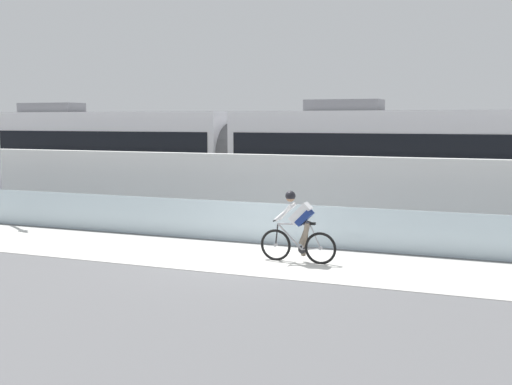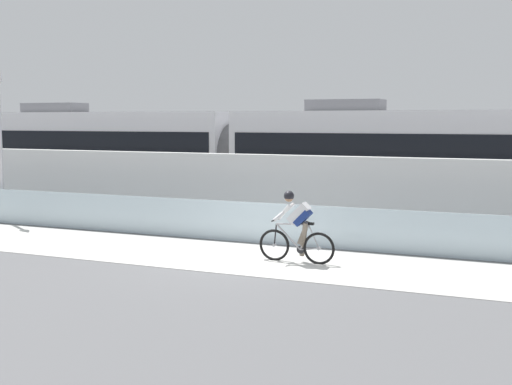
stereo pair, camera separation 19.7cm
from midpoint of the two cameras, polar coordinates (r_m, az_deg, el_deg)
ground_plane at (r=15.07m, az=-1.23°, el=-5.77°), size 200.00×200.00×0.00m
bike_path_deck at (r=15.06m, az=-1.23°, el=-5.75°), size 32.00×3.20×0.01m
glass_parapet at (r=16.66m, az=1.26°, el=-2.75°), size 32.00×0.05×1.05m
concrete_barrier_wall at (r=18.26m, az=3.26°, el=-0.15°), size 32.00×0.36×2.19m
tram_rail_near at (r=20.75m, az=5.43°, el=-2.42°), size 32.00×0.08×0.01m
tram_rail_far at (r=22.12m, az=6.48°, el=-1.89°), size 32.00×0.08×0.01m
tram at (r=22.35m, az=-2.06°, el=3.11°), size 22.56×2.54×3.81m
cyclist_on_bike at (r=14.48m, az=3.33°, el=-3.12°), size 1.77×0.58×1.61m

